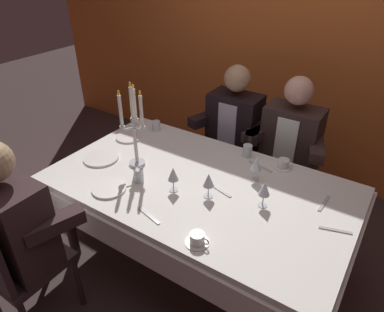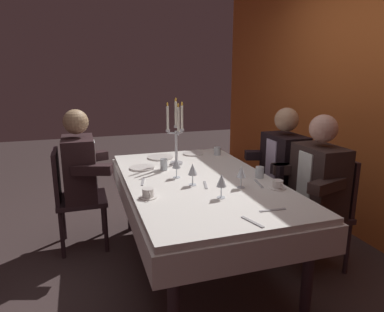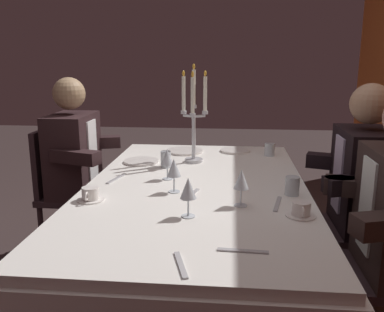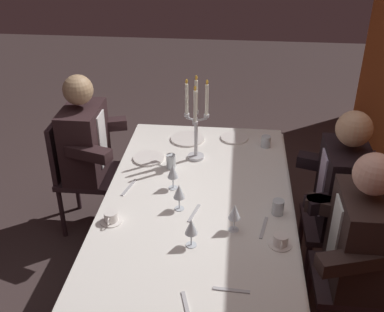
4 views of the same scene
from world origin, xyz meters
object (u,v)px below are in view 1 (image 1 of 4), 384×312
object	(u,v)px
dinner_plate_0	(129,137)
water_tumbler_1	(139,175)
wine_glass_2	(264,189)
dining_table	(199,197)
seated_diner_0	(12,225)
water_tumbler_2	(247,151)
seated_diner_1	(235,124)
water_tumbler_0	(156,126)
seated_diner_2	(291,139)
wine_glass_1	(173,175)
wine_glass_3	(256,164)
dinner_plate_1	(109,189)
wine_glass_0	(209,180)
coffee_cup_1	(283,164)
candelabra	(134,130)
coffee_cup_0	(197,239)
dinner_plate_2	(101,158)

from	to	relation	value
dinner_plate_0	water_tumbler_1	xyz separation A→B (m)	(0.45, -0.40, 0.04)
wine_glass_2	dining_table	bearing A→B (deg)	-179.18
seated_diner_0	wine_glass_2	bearing A→B (deg)	39.97
water_tumbler_1	wine_glass_2	bearing A→B (deg)	15.48
water_tumbler_2	seated_diner_1	distance (m)	0.53
water_tumbler_2	seated_diner_1	world-z (taller)	seated_diner_1
water_tumbler_0	seated_diner_2	bearing A→B (deg)	25.59
wine_glass_1	wine_glass_2	world-z (taller)	same
wine_glass_3	dinner_plate_1	bearing A→B (deg)	-140.16
dinner_plate_1	wine_glass_1	world-z (taller)	wine_glass_1
wine_glass_0	seated_diner_0	size ratio (longest dim) A/B	0.13
water_tumbler_1	water_tumbler_2	bearing A→B (deg)	56.68
dinner_plate_0	seated_diner_2	xyz separation A→B (m)	(1.07, 0.68, -0.01)
water_tumbler_1	seated_diner_1	size ratio (longest dim) A/B	0.08
wine_glass_2	seated_diner_0	world-z (taller)	seated_diner_0
seated_diner_1	water_tumbler_1	bearing A→B (deg)	-96.08
wine_glass_3	water_tumbler_0	size ratio (longest dim) A/B	2.04
dining_table	water_tumbler_0	world-z (taller)	water_tumbler_0
coffee_cup_1	seated_diner_2	world-z (taller)	seated_diner_2
seated_diner_2	candelabra	bearing A→B (deg)	-128.85
wine_glass_3	seated_diner_1	size ratio (longest dim) A/B	0.13
seated_diner_1	seated_diner_0	bearing A→B (deg)	-103.57
water_tumbler_2	seated_diner_2	size ratio (longest dim) A/B	0.07
wine_glass_0	wine_glass_3	bearing A→B (deg)	62.82
seated_diner_0	seated_diner_2	xyz separation A→B (m)	(0.92, 1.77, 0.00)
wine_glass_2	wine_glass_3	size ratio (longest dim) A/B	1.00
seated_diner_0	seated_diner_2	size ratio (longest dim) A/B	1.00
dinner_plate_1	coffee_cup_0	xyz separation A→B (m)	(0.70, -0.08, 0.02)
seated_diner_2	water_tumbler_1	bearing A→B (deg)	-119.28
dinner_plate_1	wine_glass_2	xyz separation A→B (m)	(0.85, 0.38, 0.11)
dinner_plate_2	wine_glass_0	size ratio (longest dim) A/B	1.50
dining_table	water_tumbler_2	distance (m)	0.50
water_tumbler_1	seated_diner_1	distance (m)	1.10
seated_diner_1	coffee_cup_0	bearing A→B (deg)	-70.16
water_tumbler_0	seated_diner_2	size ratio (longest dim) A/B	0.06
wine_glass_2	water_tumbler_0	world-z (taller)	wine_glass_2
wine_glass_1	seated_diner_2	distance (m)	1.11
water_tumbler_2	seated_diner_1	xyz separation A→B (m)	(-0.32, 0.43, -0.05)
wine_glass_3	water_tumbler_0	bearing A→B (deg)	168.03
dining_table	candelabra	size ratio (longest dim) A/B	3.30
wine_glass_0	coffee_cup_0	size ratio (longest dim) A/B	1.24
candelabra	dinner_plate_0	bearing A→B (deg)	140.49
coffee_cup_0	water_tumbler_1	bearing A→B (deg)	157.40
candelabra	seated_diner_2	xyz separation A→B (m)	(0.76, 0.94, -0.27)
dinner_plate_1	dinner_plate_2	world-z (taller)	same
wine_glass_0	seated_diner_1	world-z (taller)	seated_diner_1
water_tumbler_1	coffee_cup_1	world-z (taller)	water_tumbler_1
water_tumbler_0	coffee_cup_1	bearing A→B (deg)	1.96
wine_glass_2	coffee_cup_0	world-z (taller)	wine_glass_2
seated_diner_2	dinner_plate_2	bearing A→B (deg)	-134.81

